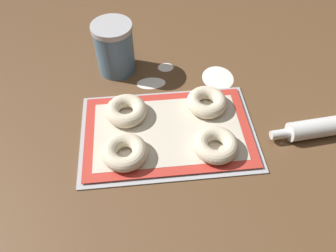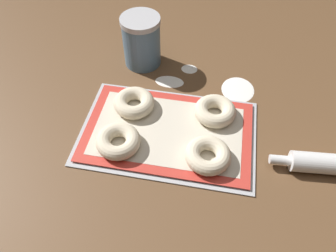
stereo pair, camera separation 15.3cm
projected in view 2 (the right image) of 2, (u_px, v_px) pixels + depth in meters
ground_plane at (171, 131)px, 0.88m from camera, size 2.80×2.80×0.00m
baking_tray at (168, 132)px, 0.87m from camera, size 0.46×0.30×0.01m
baking_mat at (168, 131)px, 0.87m from camera, size 0.44×0.28×0.00m
bagel_front_left at (118, 141)px, 0.82m from camera, size 0.11×0.11×0.04m
bagel_front_right at (208, 155)px, 0.79m from camera, size 0.11×0.11×0.04m
bagel_back_left at (134, 103)px, 0.90m from camera, size 0.11×0.11×0.04m
bagel_back_right at (215, 111)px, 0.89m from camera, size 0.11×0.11×0.04m
flour_canister at (142, 41)px, 1.00m from camera, size 0.12×0.12×0.16m
flour_patch_near at (169, 81)px, 1.00m from camera, size 0.09×0.05×0.00m
flour_patch_far at (189, 69)px, 1.04m from camera, size 0.05×0.04×0.00m
flour_patch_side at (238, 89)px, 0.98m from camera, size 0.10×0.11×0.00m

